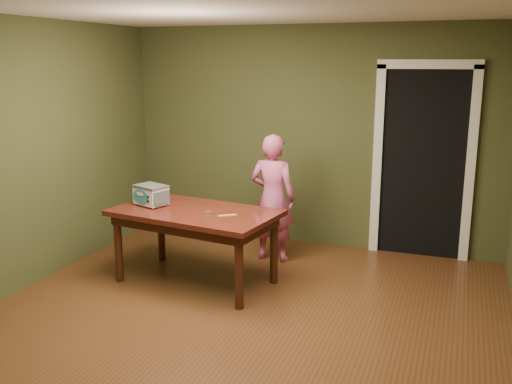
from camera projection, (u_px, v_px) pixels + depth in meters
floor at (231, 329)px, 4.76m from camera, size 5.00×5.00×0.00m
room_shell at (229, 125)px, 4.37m from camera, size 4.52×5.02×2.61m
doorway at (425, 160)px, 6.63m from camera, size 1.10×0.66×2.25m
dining_table at (195, 220)px, 5.64m from camera, size 1.71×1.12×0.75m
toy_oven at (151, 194)px, 5.79m from camera, size 0.39×0.32×0.21m
baking_pan at (208, 212)px, 5.49m from camera, size 0.10×0.10×0.02m
spatula at (227, 215)px, 5.42m from camera, size 0.16×0.12×0.01m
child at (273, 198)px, 6.27m from camera, size 0.53×0.35×1.42m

